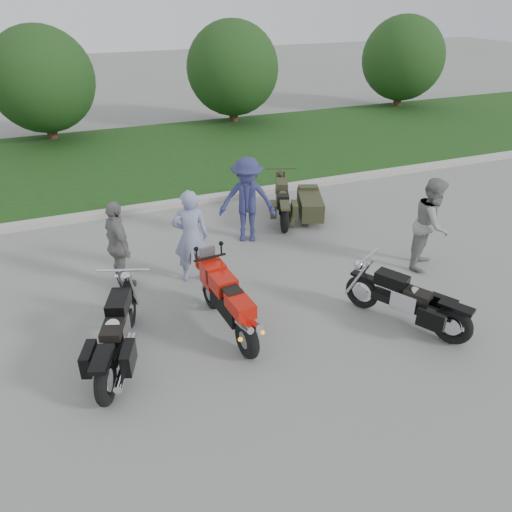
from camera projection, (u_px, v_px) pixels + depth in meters
name	position (u px, v px, depth m)	size (l,w,h in m)	color
ground	(276.00, 336.00, 8.28)	(80.00, 80.00, 0.00)	gray
curb	(185.00, 202.00, 13.13)	(60.00, 0.30, 0.15)	#B3B0A9
grass_strip	(153.00, 157.00, 16.51)	(60.00, 8.00, 0.14)	#2B501B
tree_mid_left	(42.00, 80.00, 17.25)	(3.60, 3.60, 4.00)	#3F2B1C
tree_mid_right	(233.00, 68.00, 19.51)	(3.60, 3.60, 4.00)	#3F2B1C
tree_far_right	(403.00, 58.00, 22.09)	(3.60, 3.60, 4.00)	#3F2B1C
sportbike_red	(228.00, 302.00, 8.11)	(0.47, 2.13, 1.01)	black
cruiser_left	(116.00, 338.00, 7.46)	(0.95, 2.35, 0.94)	black
cruiser_right	(411.00, 304.00, 8.33)	(1.24, 2.04, 0.87)	black
cruiser_sidecar	(299.00, 204.00, 12.16)	(1.54, 2.15, 0.86)	black
person_stripe	(191.00, 237.00, 9.42)	(0.68, 0.45, 1.87)	#868FB6
person_grey	(431.00, 224.00, 9.92)	(0.91, 0.71, 1.88)	gray
person_denim	(247.00, 200.00, 10.92)	(1.25, 0.72, 1.93)	navy
person_back	(119.00, 245.00, 9.26)	(1.02, 0.42, 1.74)	gray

